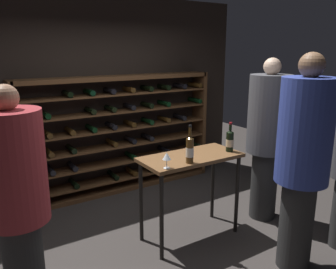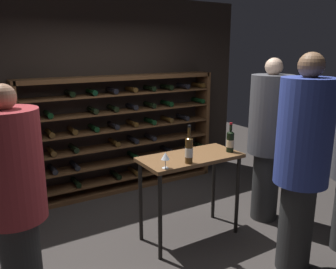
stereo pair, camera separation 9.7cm
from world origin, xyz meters
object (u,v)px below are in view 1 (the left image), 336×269
at_px(wine_rack, 120,134).
at_px(person_guest_plum_blouse, 303,156).
at_px(wine_glass_stemmed_left, 167,157).
at_px(person_bystander_red_print, 268,133).
at_px(tasting_table, 191,167).
at_px(wine_bottle_black_capsule, 190,149).
at_px(person_guest_blue_shirt, 16,194).
at_px(wine_bottle_amber_reserve, 230,141).

xyz_separation_m(wine_rack, person_guest_plum_blouse, (0.60, -2.70, 0.28)).
bearing_deg(wine_rack, wine_glass_stemmed_left, -101.37).
distance_m(wine_rack, person_bystander_red_print, 2.15).
xyz_separation_m(wine_rack, person_bystander_red_print, (1.14, -1.80, 0.24)).
bearing_deg(tasting_table, person_guest_plum_blouse, -61.96).
distance_m(tasting_table, wine_bottle_black_capsule, 0.37).
bearing_deg(person_guest_plum_blouse, wine_rack, -116.04).
relative_size(person_guest_blue_shirt, wine_bottle_black_capsule, 4.70).
distance_m(person_bystander_red_print, wine_bottle_amber_reserve, 0.61).
relative_size(wine_rack, wine_bottle_amber_reserve, 8.88).
relative_size(wine_bottle_amber_reserve, wine_bottle_black_capsule, 0.85).
xyz_separation_m(tasting_table, wine_bottle_amber_reserve, (0.47, -0.11, 0.26)).
relative_size(wine_rack, person_bystander_red_print, 1.49).
relative_size(person_guest_plum_blouse, wine_bottle_amber_reserve, 6.18).
height_order(person_guest_blue_shirt, wine_bottle_amber_reserve, person_guest_blue_shirt).
bearing_deg(wine_rack, wine_bottle_black_capsule, -92.87).
bearing_deg(tasting_table, wine_glass_stemmed_left, -155.12).
bearing_deg(wine_bottle_black_capsule, person_guest_blue_shirt, -179.65).
distance_m(wine_rack, person_guest_blue_shirt, 2.58).
distance_m(person_guest_blue_shirt, wine_bottle_black_capsule, 1.66).
distance_m(person_guest_plum_blouse, person_guest_blue_shirt, 2.49).
height_order(wine_bottle_amber_reserve, wine_glass_stemmed_left, wine_bottle_amber_reserve).
xyz_separation_m(person_guest_plum_blouse, wine_bottle_amber_reserve, (-0.07, 0.90, -0.05)).
height_order(wine_rack, tasting_table, wine_rack).
bearing_deg(wine_rack, tasting_table, -87.86).
xyz_separation_m(person_guest_blue_shirt, wine_bottle_black_capsule, (1.66, 0.01, 0.09)).
bearing_deg(wine_bottle_amber_reserve, wine_bottle_black_capsule, -172.10).
bearing_deg(wine_bottle_black_capsule, person_guest_plum_blouse, -49.62).
height_order(person_guest_plum_blouse, person_guest_blue_shirt, person_guest_plum_blouse).
bearing_deg(wine_bottle_black_capsule, wine_glass_stemmed_left, -177.25).
height_order(wine_rack, person_guest_plum_blouse, person_guest_plum_blouse).
xyz_separation_m(person_guest_blue_shirt, wine_glass_stemmed_left, (1.37, -0.00, 0.06)).
bearing_deg(wine_bottle_amber_reserve, person_guest_blue_shirt, -177.57).
relative_size(person_guest_plum_blouse, person_guest_blue_shirt, 1.12).
height_order(tasting_table, person_guest_blue_shirt, person_guest_blue_shirt).
height_order(tasting_table, person_bystander_red_print, person_bystander_red_print).
relative_size(tasting_table, person_guest_plum_blouse, 0.54).
bearing_deg(wine_bottle_amber_reserve, wine_rack, 106.47).
xyz_separation_m(person_bystander_red_print, person_guest_blue_shirt, (-2.89, -0.09, -0.08)).
height_order(person_guest_plum_blouse, wine_glass_stemmed_left, person_guest_plum_blouse).
xyz_separation_m(wine_rack, wine_bottle_amber_reserve, (0.53, -1.79, 0.23)).
height_order(person_bystander_red_print, wine_glass_stemmed_left, person_bystander_red_print).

